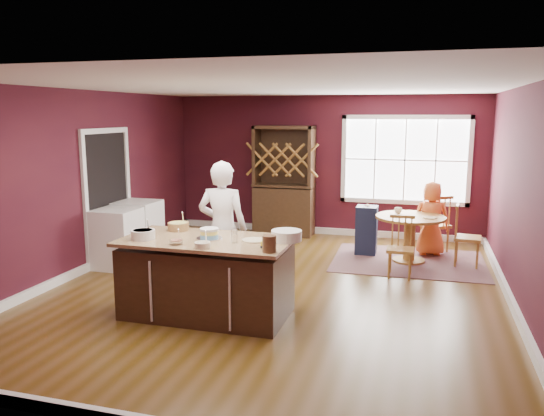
{
  "coord_description": "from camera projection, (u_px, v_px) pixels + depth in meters",
  "views": [
    {
      "loc": [
        1.85,
        -6.69,
        2.35
      ],
      "look_at": [
        -0.17,
        0.32,
        1.05
      ],
      "focal_mm": 35.0,
      "sensor_mm": 36.0,
      "label": 1
    }
  ],
  "objects": [
    {
      "name": "washer",
      "position": [
        117.0,
        239.0,
        8.15
      ],
      "size": [
        0.63,
        0.61,
        0.92
      ],
      "primitive_type": "cube",
      "color": "silver",
      "rests_on": "ground"
    },
    {
      "name": "kitchen_island",
      "position": [
        207.0,
        279.0,
        6.23
      ],
      "size": [
        1.97,
        1.03,
        0.92
      ],
      "color": "#332214",
      "rests_on": "ground"
    },
    {
      "name": "layer_cake",
      "position": [
        209.0,
        234.0,
        6.14
      ],
      "size": [
        0.3,
        0.3,
        0.12
      ],
      "primitive_type": null,
      "color": "silver",
      "rests_on": "kitchen_island"
    },
    {
      "name": "bowl_yellow",
      "position": [
        178.0,
        226.0,
        6.59
      ],
      "size": [
        0.26,
        0.26,
        0.1
      ],
      "primitive_type": "cylinder",
      "color": "#A56B3B",
      "rests_on": "kitchen_island"
    },
    {
      "name": "window",
      "position": [
        405.0,
        160.0,
        9.85
      ],
      "size": [
        2.36,
        0.1,
        1.66
      ],
      "primitive_type": null,
      "color": "white",
      "rests_on": "room_shell"
    },
    {
      "name": "baker",
      "position": [
        223.0,
        229.0,
        6.85
      ],
      "size": [
        0.68,
        0.47,
        1.77
      ],
      "primitive_type": "imported",
      "rotation": [
        0.0,
        0.0,
        3.22
      ],
      "color": "white",
      "rests_on": "ground"
    },
    {
      "name": "high_chair",
      "position": [
        366.0,
        229.0,
        8.94
      ],
      "size": [
        0.35,
        0.35,
        0.86
      ],
      "primitive_type": null,
      "rotation": [
        0.0,
        0.0,
        0.01
      ],
      "color": "black",
      "rests_on": "ground"
    },
    {
      "name": "bowl_olive",
      "position": [
        203.0,
        245.0,
        5.72
      ],
      "size": [
        0.17,
        0.17,
        0.06
      ],
      "primitive_type": "cylinder",
      "color": "beige",
      "rests_on": "kitchen_island"
    },
    {
      "name": "drinking_glass",
      "position": [
        234.0,
        236.0,
        5.95
      ],
      "size": [
        0.08,
        0.08,
        0.15
      ],
      "primitive_type": "cylinder",
      "color": "silver",
      "rests_on": "kitchen_island"
    },
    {
      "name": "chair_north",
      "position": [
        435.0,
        223.0,
        9.12
      ],
      "size": [
        0.57,
        0.56,
        1.0
      ],
      "primitive_type": null,
      "rotation": [
        0.0,
        0.0,
        3.72
      ],
      "color": "brown",
      "rests_on": "ground"
    },
    {
      "name": "chair_south",
      "position": [
        401.0,
        247.0,
        7.66
      ],
      "size": [
        0.38,
        0.37,
        0.9
      ],
      "primitive_type": null,
      "rotation": [
        0.0,
        0.0,
        -0.01
      ],
      "color": "#965220",
      "rests_on": "ground"
    },
    {
      "name": "toddler",
      "position": [
        365.0,
        206.0,
        8.93
      ],
      "size": [
        0.18,
        0.14,
        0.26
      ],
      "primitive_type": null,
      "color": "#8CA5BF",
      "rests_on": "high_chair"
    },
    {
      "name": "bowl_blue",
      "position": [
        143.0,
        234.0,
        6.14
      ],
      "size": [
        0.28,
        0.28,
        0.11
      ],
      "primitive_type": "cylinder",
      "color": "white",
      "rests_on": "kitchen_island"
    },
    {
      "name": "seated_woman",
      "position": [
        431.0,
        219.0,
        8.84
      ],
      "size": [
        0.67,
        0.5,
        1.25
      ],
      "primitive_type": "imported",
      "rotation": [
        0.0,
        0.0,
        3.32
      ],
      "color": "orange",
      "rests_on": "ground"
    },
    {
      "name": "chair_east",
      "position": [
        468.0,
        235.0,
        8.23
      ],
      "size": [
        0.43,
        0.45,
        0.98
      ],
      "primitive_type": null,
      "rotation": [
        0.0,
        0.0,
        1.46
      ],
      "color": "#9A5F22",
      "rests_on": "ground"
    },
    {
      "name": "dining_table",
      "position": [
        410.0,
        229.0,
        8.45
      ],
      "size": [
        1.1,
        1.1,
        0.75
      ],
      "color": "#975624",
      "rests_on": "ground"
    },
    {
      "name": "rug",
      "position": [
        408.0,
        261.0,
        8.54
      ],
      "size": [
        2.41,
        1.88,
        0.01
      ],
      "primitive_type": "cube",
      "rotation": [
        0.0,
        0.0,
        0.02
      ],
      "color": "brown",
      "rests_on": "ground"
    },
    {
      "name": "white_tub",
      "position": [
        287.0,
        236.0,
        6.05
      ],
      "size": [
        0.35,
        0.35,
        0.12
      ],
      "primitive_type": "cylinder",
      "color": "white",
      "rests_on": "kitchen_island"
    },
    {
      "name": "stoneware_crock",
      "position": [
        269.0,
        244.0,
        5.55
      ],
      "size": [
        0.15,
        0.15,
        0.18
      ],
      "primitive_type": "cylinder",
      "color": "brown",
      "rests_on": "kitchen_island"
    },
    {
      "name": "toy_figurine",
      "position": [
        263.0,
        245.0,
        5.7
      ],
      "size": [
        0.05,
        0.05,
        0.08
      ],
      "primitive_type": null,
      "color": "yellow",
      "rests_on": "kitchen_island"
    },
    {
      "name": "doorway",
      "position": [
        108.0,
        198.0,
        8.44
      ],
      "size": [
        0.08,
        1.26,
        2.13
      ],
      "primitive_type": null,
      "color": "white",
      "rests_on": "room_shell"
    },
    {
      "name": "dinner_plate",
      "position": [
        254.0,
        240.0,
        6.04
      ],
      "size": [
        0.27,
        0.27,
        0.02
      ],
      "primitive_type": "cylinder",
      "color": "white",
      "rests_on": "kitchen_island"
    },
    {
      "name": "table_plate",
      "position": [
        430.0,
        218.0,
        8.23
      ],
      "size": [
        0.21,
        0.21,
        0.02
      ],
      "primitive_type": "cylinder",
      "color": "beige",
      "rests_on": "dining_table"
    },
    {
      "name": "table_cup",
      "position": [
        398.0,
        210.0,
        8.62
      ],
      "size": [
        0.15,
        0.15,
        0.1
      ],
      "primitive_type": "imported",
      "rotation": [
        0.0,
        0.0,
        0.22
      ],
      "color": "white",
      "rests_on": "dining_table"
    },
    {
      "name": "room_shell",
      "position": [
        278.0,
        190.0,
        7.01
      ],
      "size": [
        7.0,
        7.0,
        7.0
      ],
      "color": "brown",
      "rests_on": "ground"
    },
    {
      "name": "bowl_pink",
      "position": [
        176.0,
        242.0,
        5.88
      ],
      "size": [
        0.15,
        0.15,
        0.05
      ],
      "primitive_type": "cylinder",
      "color": "silver",
      "rests_on": "kitchen_island"
    },
    {
      "name": "dryer",
      "position": [
        139.0,
        229.0,
        8.75
      ],
      "size": [
        0.65,
        0.62,
        0.94
      ],
      "primitive_type": "cube",
      "color": "white",
      "rests_on": "ground"
    },
    {
      "name": "hutch",
      "position": [
        284.0,
        181.0,
        10.31
      ],
      "size": [
        1.16,
        0.48,
        2.12
      ],
      "primitive_type": "cube",
      "color": "black",
      "rests_on": "ground"
    }
  ]
}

